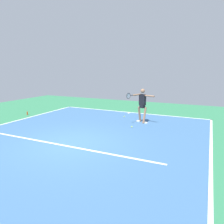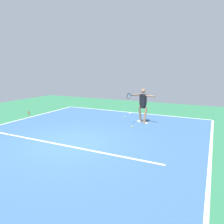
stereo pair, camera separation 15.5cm
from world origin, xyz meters
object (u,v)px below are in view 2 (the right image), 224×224
Objects in this scene: water_bottle at (29,113)px; tennis_player at (143,103)px; tennis_ball_near_player at (125,117)px; tennis_ball_near_service_line at (132,127)px.

tennis_player is at bearing -170.52° from water_bottle.
tennis_ball_near_player is 6.02m from water_bottle.
water_bottle is (7.01, 1.17, -0.94)m from tennis_player.
water_bottle is at bearing 30.45° from tennis_player.
tennis_ball_near_service_line is 6.86m from water_bottle.
water_bottle is (5.68, 2.01, 0.08)m from tennis_ball_near_player.
tennis_player is 27.41× the size of tennis_ball_near_player.
tennis_ball_near_player is at bearing -58.72° from tennis_ball_near_service_line.
tennis_player reaches higher than water_bottle.
tennis_ball_near_player is at bearing -11.45° from tennis_player.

